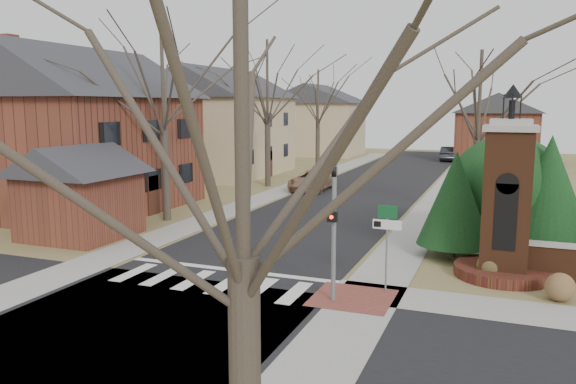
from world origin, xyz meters
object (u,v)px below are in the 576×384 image
at_px(brick_gate_monument, 506,214).
at_px(pickup_truck, 312,180).
at_px(traffic_signal_pole, 334,216).
at_px(distant_car, 449,154).
at_px(sign_post, 387,231).

height_order(brick_gate_monument, pickup_truck, brick_gate_monument).
distance_m(traffic_signal_pole, pickup_truck, 22.23).
bearing_deg(brick_gate_monument, distant_car, 97.75).
bearing_deg(traffic_signal_pole, pickup_truck, 110.35).
height_order(traffic_signal_pole, brick_gate_monument, brick_gate_monument).
bearing_deg(brick_gate_monument, pickup_truck, 127.19).
height_order(traffic_signal_pole, sign_post, traffic_signal_pole).
bearing_deg(distant_car, pickup_truck, 73.33).
xyz_separation_m(sign_post, distant_car, (-2.19, 44.17, -1.20)).
bearing_deg(brick_gate_monument, traffic_signal_pole, -136.76).
bearing_deg(sign_post, traffic_signal_pole, -132.43).
bearing_deg(traffic_signal_pole, distant_car, 91.13).
relative_size(brick_gate_monument, pickup_truck, 1.33).
bearing_deg(sign_post, distant_car, 92.84).
bearing_deg(distant_car, traffic_signal_pole, 89.78).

